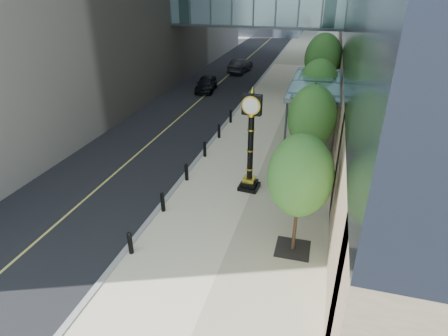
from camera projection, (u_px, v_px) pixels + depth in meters
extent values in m
plane|color=gray|center=(185.00, 284.00, 13.75)|extent=(320.00, 320.00, 0.00)
cube|color=black|center=(243.00, 63.00, 49.77)|extent=(8.00, 180.00, 0.02)
cube|color=beige|center=(304.00, 66.00, 47.85)|extent=(8.00, 180.00, 0.06)
cube|color=gray|center=(273.00, 64.00, 48.81)|extent=(0.25, 180.00, 0.07)
cube|color=slate|center=(258.00, 8.00, 35.12)|extent=(17.00, 4.00, 3.00)
cube|color=#383F44|center=(257.00, 25.00, 35.77)|extent=(17.00, 4.20, 0.25)
cube|color=#383F44|center=(316.00, 84.00, 23.04)|extent=(3.00, 8.00, 0.25)
cube|color=slate|center=(316.00, 82.00, 22.97)|extent=(2.80, 7.80, 0.06)
cylinder|color=#383F44|center=(285.00, 136.00, 21.12)|extent=(0.12, 0.12, 4.20)
cylinder|color=#383F44|center=(298.00, 99.00, 27.48)|extent=(0.12, 0.12, 4.20)
cylinder|color=black|center=(130.00, 244.00, 15.02)|extent=(0.20, 0.20, 0.90)
cylinder|color=black|center=(163.00, 203.00, 17.77)|extent=(0.20, 0.20, 0.90)
cylinder|color=black|center=(187.00, 173.00, 20.52)|extent=(0.20, 0.20, 0.90)
cylinder|color=black|center=(205.00, 150.00, 23.27)|extent=(0.20, 0.20, 0.90)
cylinder|color=black|center=(219.00, 132.00, 26.02)|extent=(0.20, 0.20, 0.90)
cylinder|color=black|center=(231.00, 117.00, 28.76)|extent=(0.20, 0.20, 0.90)
cube|color=black|center=(293.00, 249.00, 15.44)|extent=(1.40, 1.40, 0.02)
cylinder|color=#3D251A|center=(295.00, 222.00, 14.83)|extent=(0.14, 0.14, 2.69)
ellipsoid|color=#376324|center=(300.00, 176.00, 13.89)|extent=(2.46, 2.46, 3.28)
cube|color=black|center=(305.00, 177.00, 21.02)|extent=(1.40, 1.40, 0.02)
cylinder|color=#3D251A|center=(308.00, 155.00, 20.40)|extent=(0.14, 0.14, 2.77)
ellipsoid|color=#376324|center=(312.00, 117.00, 19.43)|extent=(2.54, 2.54, 3.39)
cube|color=black|center=(313.00, 135.00, 26.60)|extent=(1.40, 1.40, 0.02)
cylinder|color=#3D251A|center=(315.00, 116.00, 25.96)|extent=(0.14, 0.14, 2.84)
ellipsoid|color=#376324|center=(318.00, 85.00, 24.97)|extent=(2.60, 2.60, 3.47)
cube|color=black|center=(317.00, 108.00, 32.19)|extent=(1.40, 1.40, 0.02)
cylinder|color=#3D251A|center=(320.00, 89.00, 31.45)|extent=(0.14, 0.14, 3.28)
ellipsoid|color=#376324|center=(323.00, 58.00, 30.30)|extent=(3.00, 3.00, 4.00)
cube|color=black|center=(321.00, 89.00, 37.77)|extent=(1.40, 1.40, 0.02)
cylinder|color=#3D251A|center=(322.00, 76.00, 37.18)|extent=(0.14, 0.14, 2.60)
ellipsoid|color=#376324|center=(325.00, 55.00, 36.27)|extent=(2.38, 2.38, 3.18)
cube|color=black|center=(249.00, 186.00, 19.84)|extent=(1.08, 1.08, 0.22)
cube|color=black|center=(249.00, 183.00, 19.74)|extent=(0.84, 0.84, 0.22)
cube|color=gold|center=(249.00, 179.00, 19.64)|extent=(0.66, 0.66, 0.22)
cylinder|color=black|center=(250.00, 147.00, 18.81)|extent=(0.29, 0.29, 3.44)
cube|color=black|center=(252.00, 105.00, 17.81)|extent=(0.97, 0.42, 1.00)
cylinder|color=white|center=(253.00, 103.00, 17.97)|extent=(0.78, 0.11, 0.78)
cylinder|color=white|center=(251.00, 106.00, 17.64)|extent=(0.78, 0.11, 0.78)
sphere|color=gold|center=(252.00, 92.00, 17.53)|extent=(0.22, 0.22, 0.22)
imported|color=beige|center=(308.00, 160.00, 20.76)|extent=(0.75, 0.56, 1.90)
imported|color=black|center=(206.00, 84.00, 36.88)|extent=(2.21, 4.44, 1.45)
imported|color=black|center=(240.00, 66.00, 44.27)|extent=(2.11, 4.82, 1.54)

